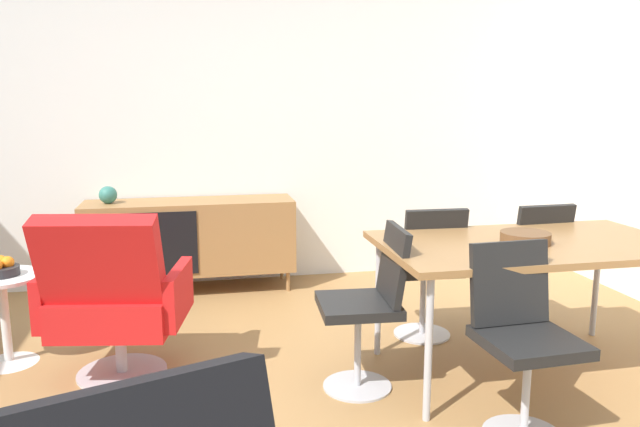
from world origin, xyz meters
TOP-DOWN VIEW (x-y plane):
  - wall_back at (0.00, 2.60)m, footprint 6.80×0.12m
  - sideboard at (-0.15, 2.30)m, footprint 1.60×0.45m
  - vase_cobalt at (-0.74, 2.30)m, footprint 0.13×0.13m
  - dining_table at (1.64, 0.43)m, footprint 1.60×0.90m
  - wooden_bowl_on_table at (1.60, 0.40)m, footprint 0.26×0.26m
  - dining_chair_near_window at (0.76, 0.42)m, footprint 0.45×0.43m
  - dining_chair_back_left at (1.29, 0.99)m, footprint 0.42×0.44m
  - dining_chair_back_right at (2.00, 0.99)m, footprint 0.42×0.44m
  - dining_chair_front_left at (1.29, -0.13)m, footprint 0.42×0.44m
  - lounge_chair_red at (-0.54, 0.78)m, footprint 0.80×0.75m
  - side_table_round at (-1.18, 1.13)m, footprint 0.44×0.44m
  - fruit_bowl at (-1.19, 1.13)m, footprint 0.20×0.20m

SIDE VIEW (x-z plane):
  - side_table_round at x=-1.18m, z-range 0.06..0.58m
  - sideboard at x=-0.15m, z-range 0.08..0.80m
  - lounge_chair_red at x=-0.54m, z-range -0.01..0.94m
  - dining_chair_near_window at x=0.76m, z-range 0.04..0.90m
  - dining_chair_back_left at x=1.29m, z-range 0.04..0.90m
  - dining_chair_back_right at x=2.00m, z-range 0.04..0.90m
  - dining_chair_front_left at x=1.29m, z-range 0.04..0.90m
  - fruit_bowl at x=-1.19m, z-range 0.51..0.62m
  - dining_table at x=1.64m, z-range 0.33..1.07m
  - wooden_bowl_on_table at x=1.60m, z-range 0.74..0.80m
  - vase_cobalt at x=-0.74m, z-range 0.72..0.85m
  - wall_back at x=0.00m, z-range 0.00..2.80m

